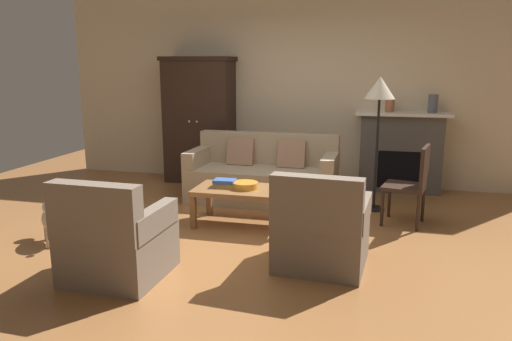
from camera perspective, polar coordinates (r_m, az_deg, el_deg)
ground_plane at (r=5.13m, az=-0.39°, el=-7.69°), size 9.60×9.60×0.00m
back_wall at (r=7.32m, az=4.64°, el=9.53°), size 7.20×0.10×2.80m
fireplace at (r=7.07m, az=16.67°, el=2.17°), size 1.26×0.48×1.12m
armoire at (r=7.40m, az=-6.67°, el=5.96°), size 1.06×0.57×1.88m
couch at (r=6.35m, az=0.85°, el=-0.73°), size 1.93×0.89×0.86m
coffee_table at (r=5.36m, az=-1.37°, el=-2.68°), size 1.10×0.60×0.42m
fruit_bowl at (r=5.34m, az=-1.27°, el=-1.75°), size 0.28×0.28×0.07m
book_stack at (r=5.41m, az=-3.65°, el=-1.49°), size 0.25×0.18×0.09m
mantel_vase_terracotta at (r=6.97m, az=15.51°, el=7.42°), size 0.12×0.12×0.18m
mantel_vase_slate at (r=7.00m, az=20.15°, el=7.41°), size 0.13×0.13×0.25m
armchair_near_left at (r=4.22m, az=-16.26°, el=-8.14°), size 0.80×0.79×0.88m
armchair_near_right at (r=4.32m, az=7.69°, el=-7.26°), size 0.83×0.82×0.88m
side_chair_wooden at (r=5.59m, az=18.04°, el=-1.12°), size 0.53×0.53×0.90m
floor_lamp at (r=5.96m, az=14.38°, el=8.56°), size 0.36×0.36×1.62m
dog at (r=5.29m, az=-22.92°, el=-5.26°), size 0.44×0.47×0.39m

